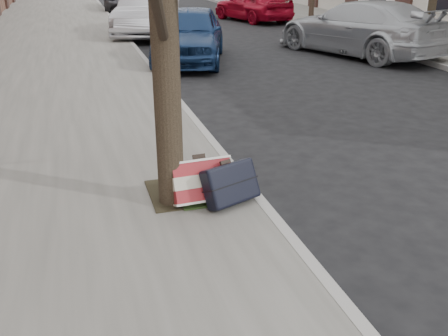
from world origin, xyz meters
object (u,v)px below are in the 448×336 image
object	(u,v)px
suitcase_red	(202,181)
car_near_mid	(148,13)
suitcase_navy	(230,183)
car_near_front	(189,34)

from	to	relation	value
suitcase_red	car_near_mid	bearing A→B (deg)	80.37
suitcase_navy	car_near_front	size ratio (longest dim) A/B	0.15
suitcase_red	suitcase_navy	distance (m)	0.31
car_near_mid	car_near_front	bearing A→B (deg)	-66.92
suitcase_navy	car_near_front	xyz separation A→B (m)	(1.56, 8.67, 0.37)
suitcase_navy	car_near_front	bearing A→B (deg)	58.38
suitcase_navy	car_near_mid	bearing A→B (deg)	63.50
suitcase_navy	car_near_front	distance (m)	8.81
car_near_mid	suitcase_red	bearing A→B (deg)	-77.01
suitcase_red	suitcase_navy	bearing A→B (deg)	-28.08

